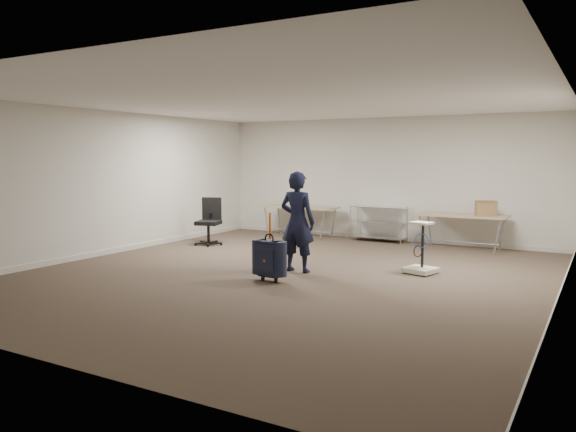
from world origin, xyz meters
The scene contains 10 objects.
ground centered at (0.00, 0.00, 0.00)m, with size 9.00×9.00×0.00m, color #3F3326.
room_shell centered at (0.00, 1.38, 0.05)m, with size 8.00×9.00×9.00m.
folding_table_left centered at (-1.90, 3.95, 0.68)m, with size 1.80×0.75×0.73m.
folding_table_right centered at (1.90, 3.95, 0.68)m, with size 1.80×0.75×0.73m.
wire_shelf centered at (0.00, 4.20, 0.44)m, with size 1.22×0.47×0.80m.
person centered at (0.05, 0.29, 0.84)m, with size 0.61×0.40×1.67m, color black.
suitcase centered at (0.03, -0.57, 0.36)m, with size 0.40×0.25×1.06m.
office_chair centered at (-3.02, 1.88, 0.31)m, with size 0.62×0.62×1.02m.
equipment_cart centered at (1.87, 1.19, 0.22)m, with size 0.56×0.56×0.85m.
cardboard_box centered at (2.36, 3.98, 0.88)m, with size 0.39×0.29×0.29m, color #A36E4C.
Camera 1 is at (4.49, -7.77, 1.90)m, focal length 35.00 mm.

